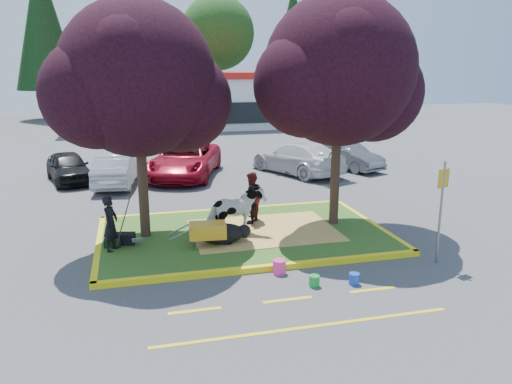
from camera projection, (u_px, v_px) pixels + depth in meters
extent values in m
plane|color=#424244|center=(244.00, 237.00, 14.65)|extent=(90.00, 90.00, 0.00)
cube|color=#2F561B|center=(244.00, 234.00, 14.63)|extent=(8.00, 5.00, 0.15)
cube|color=yellow|center=(268.00, 268.00, 12.21)|extent=(8.30, 0.16, 0.15)
cube|color=yellow|center=(227.00, 211.00, 17.05)|extent=(8.30, 0.16, 0.15)
cube|color=yellow|center=(99.00, 247.00, 13.65)|extent=(0.16, 5.30, 0.15)
cube|color=yellow|center=(371.00, 224.00, 15.61)|extent=(0.16, 5.30, 0.15)
cube|color=#DEB25B|center=(264.00, 230.00, 14.75)|extent=(4.20, 3.00, 0.01)
cylinder|color=black|center=(142.00, 175.00, 13.88)|extent=(0.28, 0.28, 3.53)
sphere|color=black|center=(137.00, 78.00, 13.23)|extent=(4.20, 4.20, 4.20)
sphere|color=black|center=(181.00, 101.00, 13.85)|extent=(2.86, 2.86, 2.86)
sphere|color=black|center=(96.00, 94.00, 12.79)|extent=(2.86, 2.86, 2.86)
cylinder|color=black|center=(336.00, 164.00, 15.04)|extent=(0.28, 0.28, 3.70)
sphere|color=black|center=(339.00, 70.00, 14.36)|extent=(4.40, 4.40, 4.40)
sphere|color=black|center=(373.00, 92.00, 15.00)|extent=(2.99, 2.99, 2.99)
sphere|color=black|center=(307.00, 84.00, 13.91)|extent=(2.99, 2.99, 2.99)
cube|color=yellow|center=(195.00, 311.00, 10.22)|extent=(1.10, 0.12, 0.01)
cube|color=yellow|center=(288.00, 300.00, 10.70)|extent=(1.10, 0.12, 0.01)
cube|color=yellow|center=(373.00, 290.00, 11.18)|extent=(1.10, 0.12, 0.01)
cube|color=yellow|center=(307.00, 327.00, 9.58)|extent=(6.00, 0.10, 0.01)
cube|color=silver|center=(191.00, 102.00, 40.94)|extent=(20.00, 8.00, 4.00)
cube|color=red|center=(190.00, 75.00, 40.41)|extent=(20.40, 8.40, 0.50)
cube|color=black|center=(198.00, 114.00, 37.28)|extent=(19.00, 0.10, 1.60)
cylinder|color=black|center=(51.00, 98.00, 46.52)|extent=(0.44, 0.44, 3.92)
cone|color=black|center=(43.00, 22.00, 44.87)|extent=(5.60, 5.60, 11.90)
cylinder|color=black|center=(138.00, 100.00, 49.95)|extent=(0.44, 0.44, 3.08)
sphere|color=#143811|center=(135.00, 46.00, 48.66)|extent=(6.16, 6.16, 6.16)
cylinder|color=black|center=(219.00, 97.00, 50.86)|extent=(0.44, 0.44, 3.64)
sphere|color=#143811|center=(217.00, 33.00, 49.33)|extent=(7.28, 7.28, 7.28)
cylinder|color=black|center=(292.00, 96.00, 53.27)|extent=(0.44, 0.44, 3.50)
cone|color=black|center=(293.00, 38.00, 51.80)|extent=(5.00, 5.00, 10.62)
cylinder|color=black|center=(364.00, 97.00, 54.28)|extent=(0.44, 0.44, 3.22)
sphere|color=#143811|center=(367.00, 44.00, 52.93)|extent=(6.44, 6.44, 6.44)
imported|color=silver|center=(236.00, 212.00, 14.11)|extent=(1.84, 1.30, 1.42)
ellipsoid|color=black|center=(222.00, 234.00, 13.64)|extent=(1.39, 0.99, 0.55)
imported|color=black|center=(111.00, 224.00, 13.00)|extent=(0.53, 0.63, 1.47)
imported|color=#4E1716|center=(252.00, 197.00, 15.49)|extent=(0.70, 0.84, 1.55)
imported|color=black|center=(251.00, 205.00, 15.22)|extent=(0.54, 0.78, 1.23)
cylinder|color=black|center=(227.00, 239.00, 13.50)|extent=(0.36, 0.10, 0.35)
cylinder|color=slate|center=(196.00, 246.00, 13.10)|extent=(0.04, 0.04, 0.25)
cylinder|color=slate|center=(194.00, 241.00, 13.51)|extent=(0.04, 0.04, 0.25)
cube|color=orange|center=(208.00, 230.00, 13.30)|extent=(1.02, 0.67, 0.39)
cylinder|color=slate|center=(181.00, 234.00, 12.92)|extent=(0.64, 0.10, 0.32)
cylinder|color=slate|center=(179.00, 229.00, 13.32)|extent=(0.64, 0.10, 0.32)
cube|color=black|center=(124.00, 239.00, 13.60)|extent=(0.65, 0.45, 0.30)
cube|color=black|center=(112.00, 242.00, 13.41)|extent=(0.45, 0.31, 0.23)
cylinder|color=slate|center=(440.00, 213.00, 12.39)|extent=(0.06, 0.06, 2.63)
cube|color=#C09516|center=(444.00, 178.00, 12.17)|extent=(0.36, 0.14, 0.47)
cylinder|color=#169530|center=(314.00, 281.00, 11.34)|extent=(0.28, 0.28, 0.26)
cylinder|color=#FB378D|center=(279.00, 267.00, 12.03)|extent=(0.34, 0.34, 0.34)
cylinder|color=blue|center=(354.00, 279.00, 11.45)|extent=(0.28, 0.28, 0.26)
imported|color=black|center=(69.00, 167.00, 21.49)|extent=(2.47, 4.05, 1.29)
imported|color=#9C9FA4|center=(116.00, 170.00, 20.83)|extent=(1.96, 4.26, 1.35)
imported|color=maroon|center=(185.00, 160.00, 22.47)|extent=(4.24, 6.14, 1.56)
imported|color=silver|center=(297.00, 158.00, 23.16)|extent=(3.93, 5.45, 1.47)
imported|color=#54575C|center=(348.00, 156.00, 24.22)|extent=(2.57, 4.00, 1.24)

